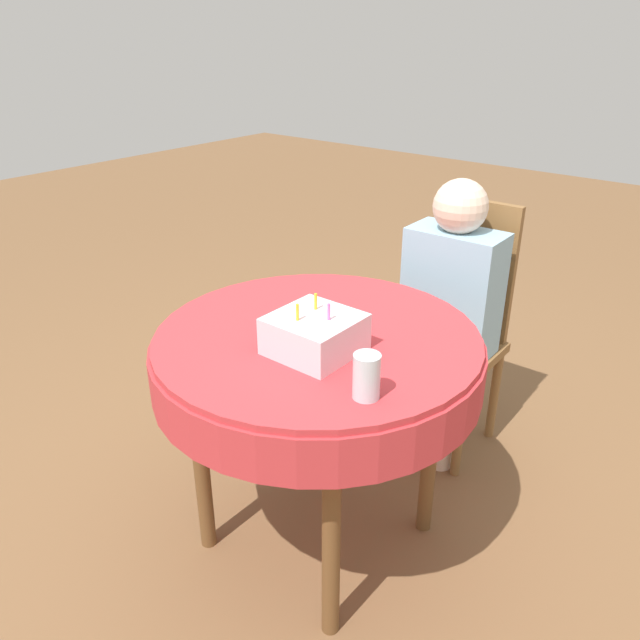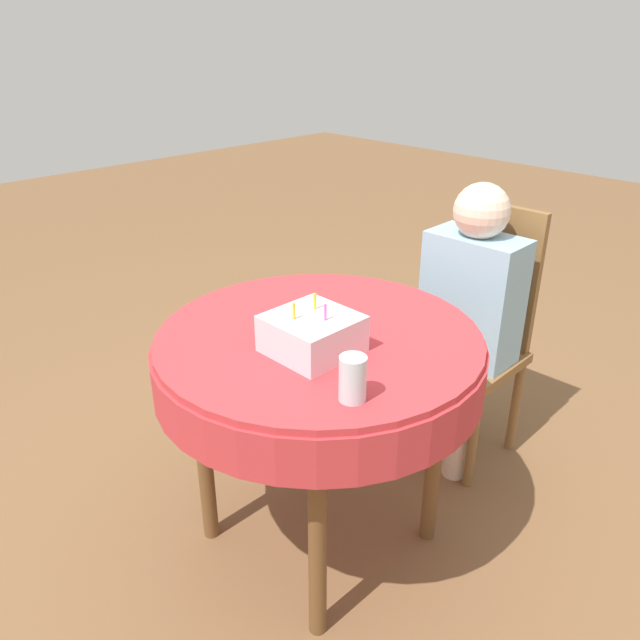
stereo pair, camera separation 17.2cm
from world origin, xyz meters
name	(u,v)px [view 1 (the left image)]	position (x,y,z in m)	size (l,w,h in m)	color
ground_plane	(318,534)	(0.00, 0.00, 0.00)	(12.00, 12.00, 0.00)	brown
dining_table	(317,362)	(0.00, 0.00, 0.67)	(0.96, 0.96, 0.76)	#BC3338
chair	(457,324)	(0.05, 0.80, 0.50)	(0.38, 0.38, 0.97)	brown
person	(449,298)	(0.05, 0.71, 0.65)	(0.35, 0.29, 1.08)	beige
birthday_cake	(315,334)	(0.06, -0.08, 0.81)	(0.22, 0.22, 0.15)	silver
drinking_glass	(367,376)	(0.30, -0.18, 0.82)	(0.07, 0.07, 0.11)	silver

